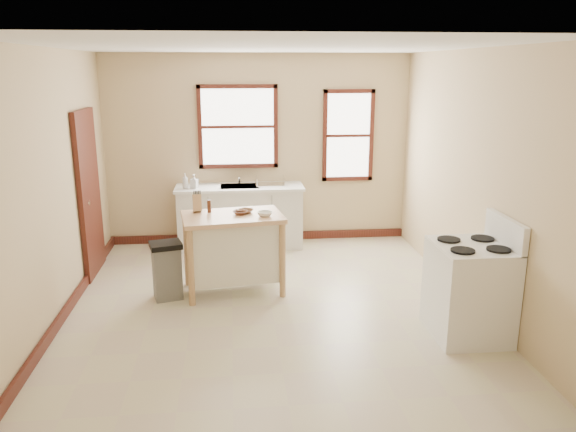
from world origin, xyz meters
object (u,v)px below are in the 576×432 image
object	(u,v)px
dish_rack	(270,181)
trash_bin	(167,271)
bowl_b	(245,211)
soap_bottle_a	(185,181)
knife_block	(197,204)
bowl_c	(265,214)
bowl_a	(240,213)
kitchen_island	(233,253)
gas_stove	(470,278)
pepper_grinder	(209,206)
soap_bottle_b	(194,181)

from	to	relation	value
dish_rack	trash_bin	size ratio (longest dim) A/B	0.63
bowl_b	trash_bin	size ratio (longest dim) A/B	0.26
soap_bottle_a	trash_bin	size ratio (longest dim) A/B	0.32
knife_block	dish_rack	bearing A→B (deg)	51.70
soap_bottle_a	bowl_c	world-z (taller)	soap_bottle_a
soap_bottle_a	bowl_b	bearing A→B (deg)	-65.16
dish_rack	bowl_a	world-z (taller)	dish_rack
bowl_b	bowl_c	world-z (taller)	bowl_c
soap_bottle_a	bowl_a	world-z (taller)	soap_bottle_a
dish_rack	kitchen_island	xyz separation A→B (m)	(-0.56, -1.75, -0.50)
gas_stove	bowl_c	bearing A→B (deg)	146.26
knife_block	pepper_grinder	world-z (taller)	knife_block
trash_bin	knife_block	bearing A→B (deg)	28.94
bowl_a	dish_rack	bearing A→B (deg)	74.68
soap_bottle_b	bowl_a	bearing A→B (deg)	-45.37
bowl_c	soap_bottle_b	bearing A→B (deg)	117.79
bowl_a	bowl_b	xyz separation A→B (m)	(0.06, 0.06, 0.00)
soap_bottle_b	knife_block	xyz separation A→B (m)	(0.12, -1.44, 0.02)
soap_bottle_a	knife_block	xyz separation A→B (m)	(0.25, -1.45, 0.01)
kitchen_island	knife_block	xyz separation A→B (m)	(-0.41, 0.18, 0.57)
soap_bottle_a	bowl_b	world-z (taller)	soap_bottle_a
kitchen_island	pepper_grinder	distance (m)	0.62
soap_bottle_a	gas_stove	size ratio (longest dim) A/B	0.18
soap_bottle_a	bowl_c	size ratio (longest dim) A/B	1.28
dish_rack	bowl_b	distance (m)	1.72
knife_block	trash_bin	bearing A→B (deg)	-142.54
bowl_a	soap_bottle_b	bearing A→B (deg)	111.30
knife_block	bowl_c	xyz separation A→B (m)	(0.78, -0.28, -0.07)
soap_bottle_a	bowl_b	xyz separation A→B (m)	(0.81, -1.55, -0.07)
bowl_c	gas_stove	distance (m)	2.35
soap_bottle_a	kitchen_island	distance (m)	1.85
dish_rack	gas_stove	world-z (taller)	gas_stove
kitchen_island	bowl_b	distance (m)	0.52
knife_block	bowl_b	xyz separation A→B (m)	(0.57, -0.11, -0.08)
soap_bottle_a	bowl_b	size ratio (longest dim) A/B	1.22
soap_bottle_b	kitchen_island	world-z (taller)	soap_bottle_b
soap_bottle_b	kitchen_island	distance (m)	1.79
bowl_a	gas_stove	size ratio (longest dim) A/B	0.14
soap_bottle_b	pepper_grinder	world-z (taller)	soap_bottle_b
pepper_grinder	gas_stove	bearing A→B (deg)	-30.74
knife_block	bowl_c	bearing A→B (deg)	-25.94
dish_rack	bowl_c	world-z (taller)	dish_rack
dish_rack	bowl_b	bearing A→B (deg)	-113.82
bowl_c	trash_bin	size ratio (longest dim) A/B	0.25
soap_bottle_b	kitchen_island	size ratio (longest dim) A/B	0.17
pepper_grinder	gas_stove	xyz separation A→B (m)	(2.57, -1.53, -0.41)
soap_bottle_b	bowl_b	xyz separation A→B (m)	(0.69, -1.55, -0.06)
dish_rack	kitchen_island	world-z (taller)	dish_rack
pepper_grinder	gas_stove	size ratio (longest dim) A/B	0.12
bowl_a	trash_bin	bearing A→B (deg)	-168.30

